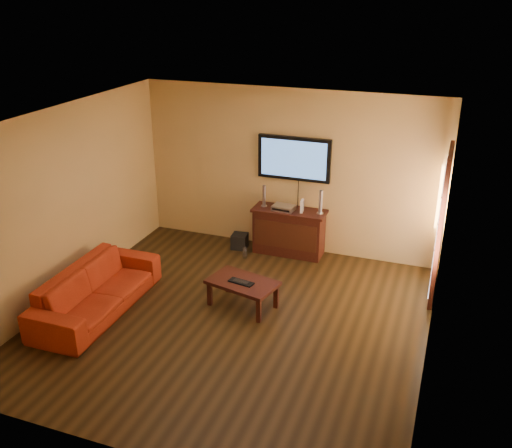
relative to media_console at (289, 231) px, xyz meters
The scene contains 14 objects.
ground_plane 2.30m from the media_console, 92.26° to the right, with size 5.00×5.00×0.00m, color black.
room_walls 2.09m from the media_console, 93.12° to the right, with size 5.00×5.00×5.00m.
french_door 2.52m from the media_console, 13.35° to the right, with size 0.07×1.02×2.22m.
media_console is the anchor object (origin of this frame).
television 1.21m from the media_console, 90.00° to the left, with size 1.20×0.08×0.71m.
coffee_table 1.86m from the media_console, 92.95° to the right, with size 1.04×0.76×0.40m.
sofa 3.27m from the media_console, 126.37° to the right, with size 2.13×0.62×0.83m, color #AA2D12.
speaker_left 0.71m from the media_console, behind, with size 0.10×0.10×0.36m.
speaker_right 0.76m from the media_console, ahead, with size 0.11×0.11×0.39m.
av_receiver 0.43m from the media_console, 159.09° to the right, with size 0.35×0.25×0.08m, color silver.
game_console 0.53m from the media_console, ahead, with size 0.04×0.15×0.20m, color white.
subwoofer 0.89m from the media_console, behind, with size 0.25×0.25×0.25m, color black.
bottle 0.81m from the media_console, 145.63° to the right, with size 0.07×0.07×0.20m.
keyboard 1.91m from the media_console, 92.96° to the right, with size 0.37×0.19×0.02m.
Camera 1 is at (2.55, -6.03, 4.18)m, focal length 40.00 mm.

